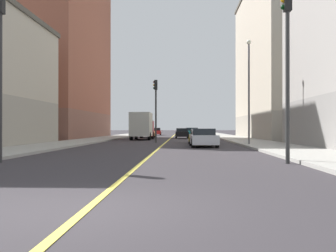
{
  "coord_description": "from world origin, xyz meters",
  "views": [
    {
      "loc": [
        1.64,
        -6.19,
        1.4
      ],
      "look_at": [
        -0.13,
        36.97,
        1.59
      ],
      "focal_mm": 39.37,
      "sensor_mm": 36.0,
      "label": 1
    }
  ],
  "objects_px": {
    "traffic_light_right_near": "(0,53)",
    "car_red": "(156,132)",
    "building_left_mid": "(283,60)",
    "car_silver": "(203,138)",
    "traffic_light_left_near": "(287,52)",
    "traffic_light_median_far": "(156,102)",
    "car_orange": "(148,133)",
    "box_truck": "(142,126)",
    "building_right_midblock": "(62,49)",
    "car_yellow": "(199,136)",
    "street_lamp_left_near": "(249,82)",
    "car_teal": "(191,132)",
    "car_black": "(182,133)",
    "car_white": "(194,131)"
  },
  "relations": [
    {
      "from": "street_lamp_left_near",
      "to": "car_silver",
      "type": "bearing_deg",
      "value": -158.0
    },
    {
      "from": "building_left_mid",
      "to": "car_orange",
      "type": "relative_size",
      "value": 5.7
    },
    {
      "from": "car_teal",
      "to": "car_black",
      "type": "relative_size",
      "value": 0.98
    },
    {
      "from": "traffic_light_right_near",
      "to": "traffic_light_median_far",
      "type": "height_order",
      "value": "traffic_light_right_near"
    },
    {
      "from": "traffic_light_median_far",
      "to": "box_truck",
      "type": "distance_m",
      "value": 8.98
    },
    {
      "from": "street_lamp_left_near",
      "to": "building_right_midblock",
      "type": "bearing_deg",
      "value": 137.09
    },
    {
      "from": "car_white",
      "to": "traffic_light_left_near",
      "type": "bearing_deg",
      "value": -87.93
    },
    {
      "from": "building_left_mid",
      "to": "traffic_light_right_near",
      "type": "height_order",
      "value": "building_left_mid"
    },
    {
      "from": "traffic_light_right_near",
      "to": "car_red",
      "type": "relative_size",
      "value": 1.63
    },
    {
      "from": "car_silver",
      "to": "car_yellow",
      "type": "distance_m",
      "value": 6.15
    },
    {
      "from": "traffic_light_right_near",
      "to": "box_truck",
      "type": "height_order",
      "value": "traffic_light_right_near"
    },
    {
      "from": "traffic_light_right_near",
      "to": "building_left_mid",
      "type": "bearing_deg",
      "value": 58.72
    },
    {
      "from": "traffic_light_left_near",
      "to": "car_black",
      "type": "xyz_separation_m",
      "value": [
        -4.19,
        34.58,
        -3.7
      ]
    },
    {
      "from": "traffic_light_left_near",
      "to": "car_red",
      "type": "relative_size",
      "value": 1.62
    },
    {
      "from": "car_orange",
      "to": "car_silver",
      "type": "distance_m",
      "value": 24.99
    },
    {
      "from": "car_red",
      "to": "car_orange",
      "type": "bearing_deg",
      "value": -89.8
    },
    {
      "from": "street_lamp_left_near",
      "to": "car_black",
      "type": "xyz_separation_m",
      "value": [
        -5.21,
        20.57,
        -4.28
      ]
    },
    {
      "from": "street_lamp_left_near",
      "to": "car_silver",
      "type": "relative_size",
      "value": 1.77
    },
    {
      "from": "car_orange",
      "to": "box_truck",
      "type": "xyz_separation_m",
      "value": [
        0.17,
        -8.76,
        0.94
      ]
    },
    {
      "from": "car_yellow",
      "to": "box_truck",
      "type": "distance_m",
      "value": 11.19
    },
    {
      "from": "car_black",
      "to": "car_yellow",
      "type": "relative_size",
      "value": 0.91
    },
    {
      "from": "building_right_midblock",
      "to": "car_teal",
      "type": "xyz_separation_m",
      "value": [
        17.41,
        16.04,
        -11.14
      ]
    },
    {
      "from": "traffic_light_median_far",
      "to": "car_black",
      "type": "xyz_separation_m",
      "value": [
        2.39,
        15.06,
        -3.12
      ]
    },
    {
      "from": "traffic_light_median_far",
      "to": "car_teal",
      "type": "xyz_separation_m",
      "value": [
        3.88,
        30.17,
        -3.09
      ]
    },
    {
      "from": "traffic_light_right_near",
      "to": "street_lamp_left_near",
      "type": "distance_m",
      "value": 18.73
    },
    {
      "from": "car_silver",
      "to": "car_teal",
      "type": "relative_size",
      "value": 1.09
    },
    {
      "from": "car_teal",
      "to": "car_orange",
      "type": "bearing_deg",
      "value": -115.75
    },
    {
      "from": "building_left_mid",
      "to": "car_silver",
      "type": "bearing_deg",
      "value": -118.78
    },
    {
      "from": "traffic_light_right_near",
      "to": "car_silver",
      "type": "height_order",
      "value": "traffic_light_right_near"
    },
    {
      "from": "building_left_mid",
      "to": "car_teal",
      "type": "height_order",
      "value": "building_left_mid"
    },
    {
      "from": "traffic_light_right_near",
      "to": "car_red",
      "type": "distance_m",
      "value": 54.06
    },
    {
      "from": "traffic_light_median_far",
      "to": "car_silver",
      "type": "relative_size",
      "value": 1.29
    },
    {
      "from": "car_white",
      "to": "car_black",
      "type": "xyz_separation_m",
      "value": [
        -2.15,
        -21.96,
        -0.02
      ]
    },
    {
      "from": "car_red",
      "to": "car_teal",
      "type": "relative_size",
      "value": 1.02
    },
    {
      "from": "car_red",
      "to": "building_left_mid",
      "type": "bearing_deg",
      "value": -49.41
    },
    {
      "from": "car_silver",
      "to": "building_right_midblock",
      "type": "bearing_deg",
      "value": 129.76
    },
    {
      "from": "traffic_light_right_near",
      "to": "car_black",
      "type": "height_order",
      "value": "traffic_light_right_near"
    },
    {
      "from": "building_left_mid",
      "to": "car_silver",
      "type": "xyz_separation_m",
      "value": [
        -11.31,
        -20.58,
        -9.41
      ]
    },
    {
      "from": "traffic_light_left_near",
      "to": "street_lamp_left_near",
      "type": "distance_m",
      "value": 14.06
    },
    {
      "from": "car_silver",
      "to": "car_yellow",
      "type": "relative_size",
      "value": 0.98
    },
    {
      "from": "traffic_light_right_near",
      "to": "box_truck",
      "type": "relative_size",
      "value": 1.01
    },
    {
      "from": "car_yellow",
      "to": "building_right_midblock",
      "type": "bearing_deg",
      "value": 139.56
    },
    {
      "from": "building_left_mid",
      "to": "building_right_midblock",
      "type": "relative_size",
      "value": 1.03
    },
    {
      "from": "car_teal",
      "to": "car_yellow",
      "type": "distance_m",
      "value": 30.98
    },
    {
      "from": "traffic_light_right_near",
      "to": "box_truck",
      "type": "bearing_deg",
      "value": 84.68
    },
    {
      "from": "traffic_light_left_near",
      "to": "traffic_light_median_far",
      "type": "xyz_separation_m",
      "value": [
        -6.58,
        19.52,
        -0.58
      ]
    },
    {
      "from": "traffic_light_median_far",
      "to": "car_white",
      "type": "bearing_deg",
      "value": 83.01
    },
    {
      "from": "building_right_midblock",
      "to": "traffic_light_right_near",
      "type": "bearing_deg",
      "value": -75.49
    },
    {
      "from": "traffic_light_right_near",
      "to": "traffic_light_left_near",
      "type": "bearing_deg",
      "value": 0.0
    },
    {
      "from": "car_black",
      "to": "car_white",
      "type": "bearing_deg",
      "value": 84.4
    }
  ]
}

